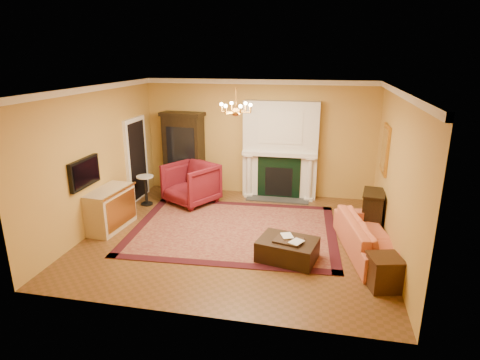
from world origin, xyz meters
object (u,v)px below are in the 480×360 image
(coral_sofa, at_px, (371,231))
(leather_ottoman, at_px, (287,249))
(console_table, at_px, (372,211))
(china_cabinet, at_px, (184,154))
(wingback_armchair, at_px, (191,182))
(pedestal_table, at_px, (146,188))
(end_table, at_px, (384,273))
(commode, at_px, (110,209))

(coral_sofa, distance_m, leather_ottoman, 1.62)
(console_table, bearing_deg, china_cabinet, 170.29)
(wingback_armchair, relative_size, pedestal_table, 1.51)
(wingback_armchair, bearing_deg, console_table, 21.23)
(wingback_armchair, height_order, leather_ottoman, wingback_armchair)
(wingback_armchair, xyz_separation_m, pedestal_table, (-1.07, -0.34, -0.13))
(pedestal_table, relative_size, console_table, 0.95)
(pedestal_table, bearing_deg, end_table, -27.42)
(wingback_armchair, bearing_deg, china_cabinet, 148.45)
(china_cabinet, xyz_separation_m, console_table, (4.75, -1.53, -0.64))
(coral_sofa, bearing_deg, leather_ottoman, 100.03)
(console_table, bearing_deg, wingback_armchair, 179.32)
(china_cabinet, relative_size, console_table, 2.62)
(coral_sofa, xyz_separation_m, leather_ottoman, (-1.49, -0.59, -0.23))
(wingback_armchair, relative_size, leather_ottoman, 1.10)
(coral_sofa, relative_size, end_table, 4.23)
(commode, relative_size, leather_ottoman, 1.16)
(wingback_armchair, xyz_separation_m, commode, (-1.23, -1.81, -0.12))
(commode, height_order, coral_sofa, commode)
(china_cabinet, bearing_deg, pedestal_table, -109.68)
(commode, bearing_deg, leather_ottoman, -5.00)
(leather_ottoman, bearing_deg, commode, -176.93)
(pedestal_table, xyz_separation_m, console_table, (5.35, -0.33, -0.04))
(commode, xyz_separation_m, end_table, (5.45, -1.27, -0.18))
(coral_sofa, xyz_separation_m, console_table, (0.15, 1.20, -0.04))
(coral_sofa, relative_size, leather_ottoman, 2.19)
(china_cabinet, distance_m, console_table, 5.03)
(pedestal_table, height_order, leather_ottoman, pedestal_table)
(leather_ottoman, bearing_deg, wingback_armchair, 149.57)
(wingback_armchair, height_order, pedestal_table, wingback_armchair)
(commode, height_order, end_table, commode)
(coral_sofa, bearing_deg, end_table, 172.83)
(commode, xyz_separation_m, coral_sofa, (5.36, -0.05, -0.00))
(commode, relative_size, end_table, 2.23)
(end_table, height_order, console_table, console_table)
(wingback_armchair, height_order, end_table, wingback_armchair)
(coral_sofa, relative_size, console_table, 2.84)
(wingback_armchair, relative_size, coral_sofa, 0.50)
(end_table, relative_size, console_table, 0.67)
(wingback_armchair, distance_m, commode, 2.19)
(commode, bearing_deg, pedestal_table, 88.31)
(pedestal_table, relative_size, coral_sofa, 0.33)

